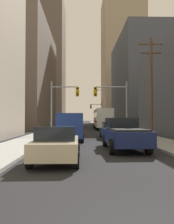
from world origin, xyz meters
TOP-DOWN VIEW (x-y plane):
  - sidewalk_left at (-5.06, 50.00)m, footprint 2.92×160.00m
  - sidewalk_right at (5.06, 50.00)m, footprint 2.92×160.00m
  - city_bus at (2.71, 35.99)m, footprint 2.67×11.53m
  - pickup_truck_navy at (1.66, 10.66)m, footprint 2.20×5.46m
  - cargo_van_blue at (-1.77, 16.20)m, footprint 2.16×5.23m
  - sedan_beige at (-1.92, 6.82)m, footprint 1.95×4.22m
  - sedan_green at (1.94, 18.31)m, footprint 1.95×4.24m
  - sedan_silver at (-1.93, 23.70)m, footprint 1.95×4.20m
  - sedan_white at (-1.71, 41.88)m, footprint 1.95×4.24m
  - traffic_signal_near_left at (-2.88, 22.45)m, footprint 3.15×0.44m
  - traffic_signal_near_right at (2.58, 22.45)m, footprint 3.80×0.44m
  - traffic_signal_far_right at (2.94, 53.50)m, footprint 3.02×0.44m
  - utility_pole_right at (5.35, 17.19)m, footprint 2.20×0.28m
  - street_lamp_right at (3.87, 40.03)m, footprint 2.64×0.32m
  - building_left_far_tower at (-18.81, 89.33)m, footprint 21.70×19.87m
  - building_right_mid_block at (20.23, 51.98)m, footprint 24.46×24.62m
  - building_right_far_highrise at (15.42, 87.30)m, footprint 15.47×18.96m

SIDE VIEW (x-z plane):
  - sidewalk_left at x=-5.06m, z-range 0.00..0.15m
  - sidewalk_right at x=5.06m, z-range 0.00..0.15m
  - sedan_beige at x=-1.92m, z-range 0.01..1.53m
  - sedan_green at x=1.94m, z-range 0.01..1.53m
  - sedan_silver at x=-1.93m, z-range 0.01..1.53m
  - sedan_white at x=-1.71m, z-range 0.01..1.53m
  - pickup_truck_navy at x=1.66m, z-range -0.02..1.88m
  - cargo_van_blue at x=-1.77m, z-range 0.16..2.42m
  - city_bus at x=2.71m, z-range 0.23..3.63m
  - traffic_signal_far_right at x=2.94m, z-range 1.00..7.00m
  - traffic_signal_near_left at x=-2.88m, z-range 1.01..7.01m
  - traffic_signal_near_right at x=2.58m, z-range 1.04..7.04m
  - street_lamp_right at x=3.87m, z-range 0.82..8.32m
  - utility_pole_right at x=5.35m, z-range 0.27..9.41m
  - building_right_mid_block at x=20.23m, z-range 0.00..21.30m
  - building_left_far_tower at x=-18.81m, z-range 0.00..50.10m
  - building_right_far_highrise at x=15.42m, z-range 0.00..50.13m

